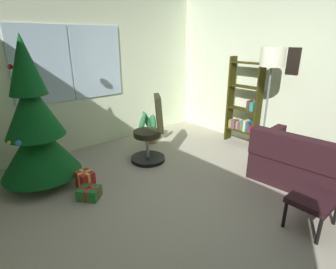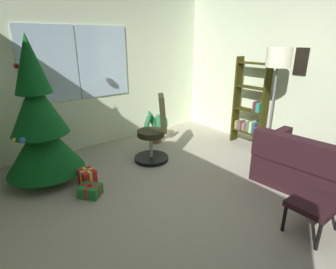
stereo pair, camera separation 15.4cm
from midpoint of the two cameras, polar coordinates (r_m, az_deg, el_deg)
ground_plane at (r=3.42m, az=7.95°, el=-15.37°), size 4.63×5.25×0.10m
wall_back_with_windows at (r=5.03m, az=-14.29°, el=13.24°), size 4.63×0.12×2.75m
wall_right_with_frames at (r=4.85m, az=29.15°, el=11.07°), size 0.12×5.25×2.75m
footstool at (r=3.22m, az=29.94°, el=-12.82°), size 0.52×0.40×0.37m
holiday_tree at (r=3.92m, az=-24.58°, el=1.79°), size 1.03×1.03×2.44m
gift_box_red at (r=3.82m, az=-15.63°, el=-8.93°), size 0.20×0.23×0.25m
gift_box_green at (r=3.62m, az=-15.01°, el=-11.49°), size 0.33×0.34×0.15m
office_chair at (r=4.31m, az=-1.83°, el=-0.32°), size 0.60×0.59×1.09m
bookshelf at (r=5.14m, az=17.92°, el=5.36°), size 0.18×0.64×1.60m
floor_lamp at (r=4.35m, az=23.26°, el=13.16°), size 0.35×0.35×1.79m
potted_plant at (r=5.13m, az=-1.83°, el=1.44°), size 0.50×0.42×0.63m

